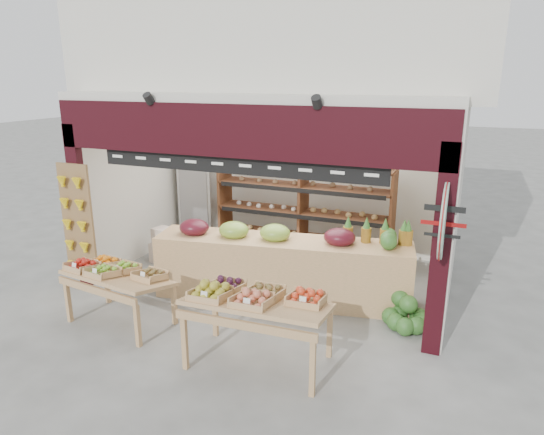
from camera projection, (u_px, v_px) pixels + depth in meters
The scene contains 11 objects.
ground at pixel (264, 285), 8.05m from camera, with size 60.00×60.00×0.00m, color slate.
shop_structure at pixel (299, 42), 8.39m from camera, with size 6.36×5.12×5.40m.
banana_board at pixel (76, 222), 7.70m from camera, with size 0.60×0.15×1.80m.
gift_sign at pixel (444, 221), 5.54m from camera, with size 0.04×0.93×0.92m.
back_shelving at pixel (303, 192), 9.03m from camera, with size 3.36×0.55×2.05m.
refrigerator at pixel (203, 193), 10.19m from camera, with size 0.76×0.76×1.95m, color silver.
cardboard_stack at pixel (174, 252), 8.90m from camera, with size 1.04×0.75×0.67m.
mid_counter at pixel (281, 267), 7.44m from camera, with size 3.95×1.42×1.20m.
display_table_left at pixel (115, 273), 6.71m from camera, with size 1.54×0.99×0.94m.
display_table_right at pixel (254, 299), 5.70m from camera, with size 1.71×1.01×1.05m.
watermelon_pile at pixel (406, 316), 6.65m from camera, with size 0.66×0.63×0.48m.
Camera 1 is at (2.95, -6.81, 3.34)m, focal length 32.00 mm.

